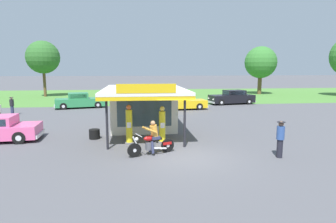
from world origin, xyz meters
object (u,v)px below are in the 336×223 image
at_px(parked_car_back_row_centre_left, 232,98).
at_px(gas_pump_offside, 162,126).
at_px(motorcycle_with_rider, 152,141).
at_px(gas_pump_nearside, 129,126).
at_px(parked_car_back_row_left, 179,103).
at_px(bystander_chatting_near_pumps, 280,138).
at_px(spare_tire_stack, 94,134).
at_px(bystander_leaning_by_kiosk, 12,105).
at_px(parked_car_back_row_far_left, 80,101).

bearing_deg(parked_car_back_row_centre_left, gas_pump_offside, -120.68).
relative_size(gas_pump_offside, motorcycle_with_rider, 0.90).
height_order(gas_pump_nearside, motorcycle_with_rider, gas_pump_nearside).
xyz_separation_m(gas_pump_nearside, motorcycle_with_rider, (1.08, -2.00, -0.30)).
xyz_separation_m(parked_car_back_row_left, bystander_chatting_near_pumps, (2.15, -15.38, 0.20)).
bearing_deg(spare_tire_stack, parked_car_back_row_left, 59.15).
xyz_separation_m(bystander_leaning_by_kiosk, bystander_chatting_near_pumps, (16.85, -13.81, 0.06)).
height_order(gas_pump_nearside, gas_pump_offside, gas_pump_nearside).
height_order(parked_car_back_row_centre_left, bystander_leaning_by_kiosk, parked_car_back_row_centre_left).
distance_m(parked_car_back_row_far_left, bystander_leaning_by_kiosk, 6.28).
xyz_separation_m(motorcycle_with_rider, parked_car_back_row_left, (3.46, 14.26, 0.03)).
distance_m(parked_car_back_row_left, bystander_chatting_near_pumps, 15.53).
relative_size(gas_pump_nearside, parked_car_back_row_far_left, 0.40).
relative_size(parked_car_back_row_left, bystander_leaning_by_kiosk, 3.56).
xyz_separation_m(motorcycle_with_rider, parked_car_back_row_far_left, (-6.30, 16.57, 0.04)).
xyz_separation_m(parked_car_back_row_centre_left, bystander_chatting_near_pumps, (-4.45, -18.97, 0.16)).
relative_size(bystander_leaning_by_kiosk, spare_tire_stack, 2.58).
bearing_deg(parked_car_back_row_centre_left, parked_car_back_row_left, -151.44).
xyz_separation_m(gas_pump_offside, parked_car_back_row_centre_left, (9.40, 15.85, -0.19)).
relative_size(gas_pump_nearside, motorcycle_with_rider, 0.94).
height_order(gas_pump_nearside, spare_tire_stack, gas_pump_nearside).
relative_size(gas_pump_offside, bystander_chatting_near_pumps, 1.20).
height_order(gas_pump_offside, motorcycle_with_rider, gas_pump_offside).
bearing_deg(parked_car_back_row_centre_left, bystander_chatting_near_pumps, -103.20).
bearing_deg(motorcycle_with_rider, parked_car_back_row_centre_left, 60.60).
distance_m(gas_pump_offside, parked_car_back_row_far_left, 16.14).
bearing_deg(motorcycle_with_rider, bystander_chatting_near_pumps, -11.27).
bearing_deg(parked_car_back_row_left, parked_car_back_row_centre_left, 28.56).
height_order(bystander_leaning_by_kiosk, spare_tire_stack, bystander_leaning_by_kiosk).
bearing_deg(motorcycle_with_rider, gas_pump_nearside, 118.42).
height_order(motorcycle_with_rider, spare_tire_stack, motorcycle_with_rider).
bearing_deg(parked_car_back_row_left, gas_pump_offside, -102.89).
height_order(parked_car_back_row_left, bystander_chatting_near_pumps, bystander_chatting_near_pumps).
distance_m(motorcycle_with_rider, bystander_leaning_by_kiosk, 16.96).
distance_m(gas_pump_offside, bystander_leaning_by_kiosk, 15.99).
height_order(motorcycle_with_rider, parked_car_back_row_centre_left, motorcycle_with_rider).
distance_m(motorcycle_with_rider, parked_car_back_row_left, 14.67).
distance_m(gas_pump_offside, parked_car_back_row_centre_left, 18.42).
relative_size(motorcycle_with_rider, parked_car_back_row_centre_left, 0.41).
bearing_deg(spare_tire_stack, parked_car_back_row_far_left, 103.73).
distance_m(gas_pump_nearside, parked_car_back_row_far_left, 15.47).
bearing_deg(bystander_leaning_by_kiosk, gas_pump_nearside, -46.43).
bearing_deg(bystander_chatting_near_pumps, bystander_leaning_by_kiosk, 140.68).
bearing_deg(parked_car_back_row_far_left, parked_car_back_row_left, -13.30).
xyz_separation_m(motorcycle_with_rider, bystander_chatting_near_pumps, (5.61, -1.12, 0.23)).
bearing_deg(bystander_chatting_near_pumps, parked_car_back_row_centre_left, 76.80).
bearing_deg(bystander_chatting_near_pumps, gas_pump_offside, 147.77).
bearing_deg(gas_pump_nearside, bystander_chatting_near_pumps, -25.01).
distance_m(gas_pump_nearside, bystander_chatting_near_pumps, 7.38).
height_order(gas_pump_offside, parked_car_back_row_far_left, gas_pump_offside).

